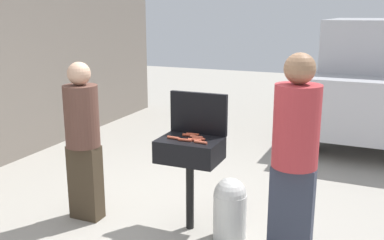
# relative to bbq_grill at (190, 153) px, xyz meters

# --- Properties ---
(ground_plane) EXTENTS (24.00, 24.00, 0.00)m
(ground_plane) POSITION_rel_bbq_grill_xyz_m (-0.24, -0.06, -0.80)
(ground_plane) COLOR #9E998E
(house_wall_side) EXTENTS (0.24, 8.00, 3.15)m
(house_wall_side) POSITION_rel_bbq_grill_xyz_m (-3.30, 0.94, 0.78)
(house_wall_side) COLOR slate
(house_wall_side) RESTS_ON ground
(bbq_grill) EXTENTS (0.60, 0.44, 0.94)m
(bbq_grill) POSITION_rel_bbq_grill_xyz_m (0.00, 0.00, 0.00)
(bbq_grill) COLOR black
(bbq_grill) RESTS_ON ground
(grill_lid_open) EXTENTS (0.60, 0.05, 0.42)m
(grill_lid_open) POSITION_rel_bbq_grill_xyz_m (-0.00, 0.22, 0.35)
(grill_lid_open) COLOR black
(grill_lid_open) RESTS_ON bbq_grill
(hot_dog_0) EXTENTS (0.13, 0.04, 0.03)m
(hot_dog_0) POSITION_rel_bbq_grill_xyz_m (-0.15, -0.06, 0.16)
(hot_dog_0) COLOR #C6593D
(hot_dog_0) RESTS_ON bbq_grill
(hot_dog_1) EXTENTS (0.13, 0.04, 0.03)m
(hot_dog_1) POSITION_rel_bbq_grill_xyz_m (-0.01, -0.09, 0.16)
(hot_dog_1) COLOR #B74C33
(hot_dog_1) RESTS_ON bbq_grill
(hot_dog_2) EXTENTS (0.13, 0.03, 0.03)m
(hot_dog_2) POSITION_rel_bbq_grill_xyz_m (0.07, -0.05, 0.16)
(hot_dog_2) COLOR #B74C33
(hot_dog_2) RESTS_ON bbq_grill
(hot_dog_3) EXTENTS (0.13, 0.03, 0.03)m
(hot_dog_3) POSITION_rel_bbq_grill_xyz_m (0.05, 0.05, 0.16)
(hot_dog_3) COLOR #C6593D
(hot_dog_3) RESTS_ON bbq_grill
(hot_dog_4) EXTENTS (0.13, 0.04, 0.03)m
(hot_dog_4) POSITION_rel_bbq_grill_xyz_m (0.15, -0.10, 0.16)
(hot_dog_4) COLOR #C6593D
(hot_dog_4) RESTS_ON bbq_grill
(hot_dog_5) EXTENTS (0.13, 0.03, 0.03)m
(hot_dog_5) POSITION_rel_bbq_grill_xyz_m (0.09, 0.00, 0.16)
(hot_dog_5) COLOR #B74C33
(hot_dog_5) RESTS_ON bbq_grill
(hot_dog_6) EXTENTS (0.13, 0.04, 0.03)m
(hot_dog_6) POSITION_rel_bbq_grill_xyz_m (-0.04, 0.08, 0.16)
(hot_dog_6) COLOR #AD4228
(hot_dog_6) RESTS_ON bbq_grill
(hot_dog_7) EXTENTS (0.13, 0.03, 0.03)m
(hot_dog_7) POSITION_rel_bbq_grill_xyz_m (-0.02, 0.12, 0.16)
(hot_dog_7) COLOR #AD4228
(hot_dog_7) RESTS_ON bbq_grill
(propane_tank) EXTENTS (0.32, 0.32, 0.62)m
(propane_tank) POSITION_rel_bbq_grill_xyz_m (0.44, -0.05, -0.48)
(propane_tank) COLOR silver
(propane_tank) RESTS_ON ground
(person_left) EXTENTS (0.35, 0.35, 1.66)m
(person_left) POSITION_rel_bbq_grill_xyz_m (-1.10, -0.21, 0.11)
(person_left) COLOR #3F3323
(person_left) RESTS_ON ground
(person_right) EXTENTS (0.38, 0.38, 1.83)m
(person_right) POSITION_rel_bbq_grill_xyz_m (1.04, -0.20, 0.20)
(person_right) COLOR #333847
(person_right) RESTS_ON ground
(parked_minivan) EXTENTS (2.09, 4.43, 2.02)m
(parked_minivan) POSITION_rel_bbq_grill_xyz_m (1.66, 4.64, 0.23)
(parked_minivan) COLOR #B7B7BC
(parked_minivan) RESTS_ON ground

